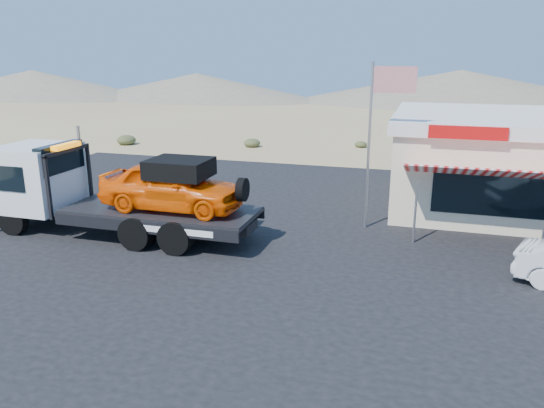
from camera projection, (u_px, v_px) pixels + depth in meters
The scene contains 7 objects.
ground at pixel (200, 257), 16.99m from camera, with size 120.00×120.00×0.00m, color #9E8159.
asphalt_lot at pixel (285, 233), 19.19m from camera, with size 32.00×24.00×0.02m, color black.
tow_truck at pixel (115, 188), 18.65m from camera, with size 9.56×2.83×3.19m.
jerky_store at pixel (522, 162), 21.80m from camera, with size 10.40×9.97×3.90m.
flagpole at pixel (376, 127), 18.73m from camera, with size 1.55×0.10×6.00m.
desert_scrub at pixel (27, 167), 28.93m from camera, with size 25.51×31.63×0.72m.
distant_hills at pixel (303, 87), 69.93m from camera, with size 126.00×48.00×4.20m.
Camera 1 is at (6.77, -14.52, 6.33)m, focal length 35.00 mm.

